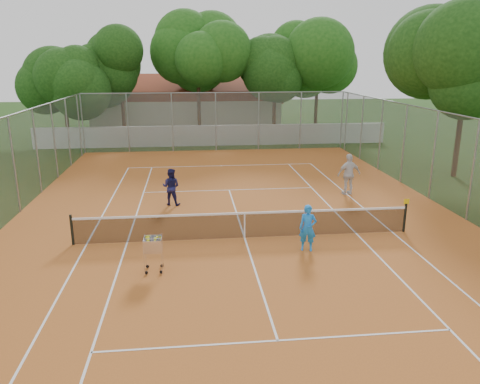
{
  "coord_description": "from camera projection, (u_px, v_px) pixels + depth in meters",
  "views": [
    {
      "loc": [
        -1.85,
        -15.51,
        6.14
      ],
      "look_at": [
        0.0,
        1.5,
        1.3
      ],
      "focal_mm": 35.0,
      "sensor_mm": 36.0,
      "label": 1
    }
  ],
  "objects": [
    {
      "name": "tennis_net",
      "position": [
        245.0,
        225.0,
        16.56
      ],
      "size": [
        11.88,
        0.1,
        0.98
      ],
      "primitive_type": "cube",
      "color": "black",
      "rests_on": "court_pad"
    },
    {
      "name": "tropical_trees",
      "position": [
        212.0,
        75.0,
        36.38
      ],
      "size": [
        29.0,
        19.0,
        10.0
      ],
      "primitive_type": "cube",
      "color": "#12370D",
      "rests_on": "ground"
    },
    {
      "name": "court_pad",
      "position": [
        245.0,
        238.0,
        16.69
      ],
      "size": [
        18.0,
        34.0,
        0.02
      ],
      "primitive_type": "cube",
      "color": "#B25E22",
      "rests_on": "ground"
    },
    {
      "name": "ground",
      "position": [
        245.0,
        238.0,
        16.7
      ],
      "size": [
        120.0,
        120.0,
        0.0
      ],
      "primitive_type": "plane",
      "color": "#18340E",
      "rests_on": "ground"
    },
    {
      "name": "clubhouse",
      "position": [
        187.0,
        104.0,
        43.63
      ],
      "size": [
        16.4,
        9.0,
        4.4
      ],
      "primitive_type": "cube",
      "color": "beige",
      "rests_on": "ground"
    },
    {
      "name": "boundary_wall",
      "position": [
        214.0,
        135.0,
        34.67
      ],
      "size": [
        26.0,
        0.3,
        1.5
      ],
      "primitive_type": "cube",
      "color": "silver",
      "rests_on": "ground"
    },
    {
      "name": "perimeter_fence",
      "position": [
        245.0,
        184.0,
        16.15
      ],
      "size": [
        18.0,
        34.0,
        4.0
      ],
      "primitive_type": "cube",
      "color": "slate",
      "rests_on": "ground"
    },
    {
      "name": "player_far_right",
      "position": [
        349.0,
        174.0,
        21.85
      ],
      "size": [
        1.19,
        0.63,
        1.94
      ],
      "primitive_type": "imported",
      "rotation": [
        0.0,
        0.0,
        3.28
      ],
      "color": "silver",
      "rests_on": "court_pad"
    },
    {
      "name": "player_near",
      "position": [
        308.0,
        228.0,
        15.41
      ],
      "size": [
        0.65,
        0.52,
        1.56
      ],
      "primitive_type": "imported",
      "rotation": [
        0.0,
        0.0,
        -0.29
      ],
      "color": "#1B80E9",
      "rests_on": "court_pad"
    },
    {
      "name": "court_lines",
      "position": [
        245.0,
        238.0,
        16.69
      ],
      "size": [
        10.98,
        23.78,
        0.01
      ],
      "primitive_type": "cube",
      "color": "white",
      "rests_on": "court_pad"
    },
    {
      "name": "ball_hopper",
      "position": [
        153.0,
        253.0,
        13.9
      ],
      "size": [
        0.58,
        0.58,
        1.16
      ],
      "primitive_type": "cube",
      "rotation": [
        0.0,
        0.0,
        0.03
      ],
      "color": "silver",
      "rests_on": "court_pad"
    },
    {
      "name": "player_far_left",
      "position": [
        171.0,
        187.0,
        20.31
      ],
      "size": [
        0.93,
        0.82,
        1.62
      ],
      "primitive_type": "imported",
      "rotation": [
        0.0,
        0.0,
        2.84
      ],
      "color": "#191A4D",
      "rests_on": "court_pad"
    }
  ]
}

